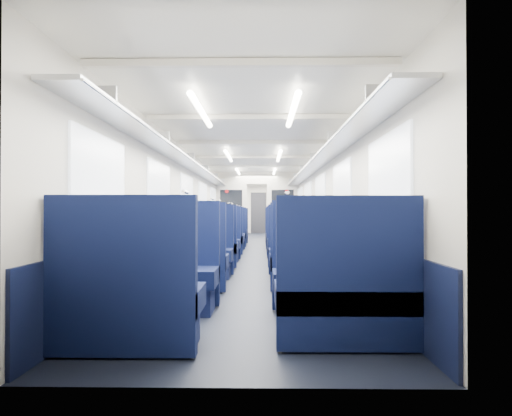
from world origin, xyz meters
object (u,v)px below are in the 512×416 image
Objects in this scene: seat_2 at (167,276)px; seat_12 at (221,239)px; seat_1 at (345,299)px; seat_6 at (199,254)px; seat_11 at (292,243)px; seat_19 at (282,232)px; seat_5 at (311,263)px; seat_15 at (286,237)px; seat_17 at (284,235)px; seat_4 at (186,263)px; seat_16 at (228,235)px; seat_7 at (302,254)px; seat_14 at (225,237)px; seat_0 at (128,302)px; seat_18 at (231,233)px; end_door at (259,213)px; seat_10 at (215,243)px; seat_13 at (289,240)px; seat_8 at (208,248)px; bulkhead at (257,206)px; seat_9 at (296,248)px; seat_3 at (325,278)px.

seat_2 is 5.76m from seat_12.
seat_6 is (-1.66, 3.41, 0.00)m from seat_1.
seat_19 is at bearing 90.00° from seat_11.
seat_5 is 5.70m from seat_15.
seat_17 is (0.00, 3.26, 0.00)m from seat_11.
seat_4 and seat_16 have the same top height.
seat_1 is 3.45m from seat_7.
seat_19 is (0.00, 10.37, 0.00)m from seat_1.
seat_19 is (1.66, 6.96, 0.00)m from seat_6.
seat_2 is 8.09m from seat_17.
seat_16 is at bearing 90.00° from seat_14.
seat_16 is (0.00, 9.19, 0.00)m from seat_0.
seat_2 is 1.00× the size of seat_18.
seat_15 is at bearing -84.82° from end_door.
seat_10 is 1.27m from seat_12.
end_door reaches higher than seat_11.
seat_6 is 1.00× the size of seat_13.
seat_0 is 9.36m from seat_17.
seat_1 is 1.00× the size of seat_8.
seat_13 is at bearing 70.34° from seat_4.
seat_12 is 3.38m from seat_18.
seat_6 is at bearing -90.00° from seat_18.
seat_2 is at bearing -94.88° from bulkhead.
seat_10 is at bearing -115.81° from seat_17.
seat_13 is (0.00, 1.08, 0.00)m from seat_11.
seat_9 and seat_13 have the same top height.
seat_13 and seat_14 have the same top height.
bulkhead reaches higher than seat_7.
seat_3 and seat_7 have the same top height.
seat_11 is (0.83, -5.07, -0.86)m from bulkhead.
seat_13 is (1.66, 4.64, 0.00)m from seat_4.
seat_16 is (-1.66, 6.74, 0.00)m from seat_5.
seat_1 is 5.80m from seat_11.
seat_15 is (1.66, 6.85, 0.00)m from seat_2.
seat_17 is 1.00× the size of seat_19.
seat_16 is at bearing 147.84° from seat_15.
end_door reaches higher than seat_6.
seat_0 is 1.67m from seat_1.
seat_5 is at bearing -84.47° from bulkhead.
seat_2 and seat_7 have the same top height.
seat_1 is 2.02m from seat_2.
end_door reaches higher than seat_18.
seat_16 is (0.00, 7.89, 0.00)m from seat_2.
seat_1 is 1.00× the size of seat_10.
seat_13 is at bearing 90.00° from seat_7.
seat_10 is at bearing 90.00° from seat_4.
seat_1 is 10.41m from seat_18.
seat_6 is at bearing -143.80° from seat_9.
seat_0 is 10.64m from seat_19.
seat_7 is at bearing -73.47° from seat_16.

